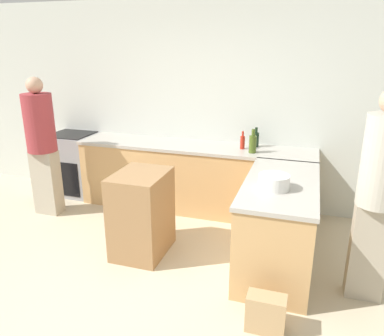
{
  "coord_description": "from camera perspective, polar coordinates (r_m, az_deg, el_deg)",
  "views": [
    {
      "loc": [
        1.41,
        -2.39,
        2.14
      ],
      "look_at": [
        0.31,
        1.06,
        0.94
      ],
      "focal_mm": 35.0,
      "sensor_mm": 36.0,
      "label": 1
    }
  ],
  "objects": [
    {
      "name": "ground_plane",
      "position": [
        3.5,
        -10.77,
        -19.61
      ],
      "size": [
        14.0,
        14.0,
        0.0
      ],
      "primitive_type": "plane",
      "color": "beige"
    },
    {
      "name": "wall_back",
      "position": [
        5.08,
        1.46,
        9.47
      ],
      "size": [
        8.0,
        0.06,
        2.7
      ],
      "color": "silver",
      "rests_on": "ground_plane"
    },
    {
      "name": "counter_back",
      "position": [
        4.99,
        0.27,
        -1.41
      ],
      "size": [
        3.1,
        0.65,
        0.89
      ],
      "color": "tan",
      "rests_on": "ground_plane"
    },
    {
      "name": "counter_peninsula",
      "position": [
        3.84,
        13.02,
        -8.24
      ],
      "size": [
        0.69,
        1.48,
        0.89
      ],
      "color": "tan",
      "rests_on": "ground_plane"
    },
    {
      "name": "range_oven",
      "position": [
        5.81,
        -17.57,
        0.63
      ],
      "size": [
        0.63,
        0.6,
        0.9
      ],
      "color": "#99999E",
      "rests_on": "ground_plane"
    },
    {
      "name": "island_table",
      "position": [
        3.98,
        -7.67,
        -6.89
      ],
      "size": [
        0.51,
        0.65,
        0.89
      ],
      "color": "#997047",
      "rests_on": "ground_plane"
    },
    {
      "name": "mixing_bowl",
      "position": [
        3.45,
        12.37,
        -2.07
      ],
      "size": [
        0.28,
        0.28,
        0.13
      ],
      "color": "white",
      "rests_on": "counter_peninsula"
    },
    {
      "name": "hot_sauce_bottle",
      "position": [
        4.7,
        7.7,
        3.96
      ],
      "size": [
        0.06,
        0.06,
        0.22
      ],
      "color": "red",
      "rests_on": "counter_back"
    },
    {
      "name": "olive_oil_bottle",
      "position": [
        4.54,
        9.24,
        3.72
      ],
      "size": [
        0.09,
        0.09,
        0.29
      ],
      "color": "#475B1E",
      "rests_on": "counter_back"
    },
    {
      "name": "wine_bottle_dark",
      "position": [
        4.82,
        9.7,
        4.36
      ],
      "size": [
        0.08,
        0.08,
        0.25
      ],
      "color": "black",
      "rests_on": "counter_back"
    },
    {
      "name": "person_by_range",
      "position": [
        5.08,
        -21.91,
        3.61
      ],
      "size": [
        0.36,
        0.36,
        1.77
      ],
      "color": "#ADA38E",
      "rests_on": "ground_plane"
    },
    {
      "name": "person_at_peninsula",
      "position": [
        3.4,
        26.51,
        -3.17
      ],
      "size": [
        0.33,
        0.33,
        1.83
      ],
      "color": "#ADA38E",
      "rests_on": "ground_plane"
    },
    {
      "name": "paper_bag",
      "position": [
        3.16,
        11.18,
        -20.88
      ],
      "size": [
        0.3,
        0.16,
        0.31
      ],
      "color": "tan",
      "rests_on": "ground_plane"
    }
  ]
}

